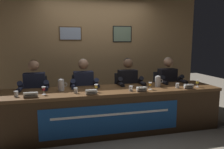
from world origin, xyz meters
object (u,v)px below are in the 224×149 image
Objects in this scene: water_cup_center_left at (76,91)px; conference_table at (114,103)px; juice_glass_center_right at (150,84)px; chair_far_right at (164,94)px; nameplate_far_right at (189,86)px; water_cup_center_right at (131,89)px; water_pitcher_left_side at (61,85)px; nameplate_center_right at (142,89)px; juice_glass_far_left at (44,89)px; panelist_far_right at (169,83)px; juice_glass_center_left at (96,87)px; water_cup_far_left at (16,94)px; panelist_center_right at (129,85)px; nameplate_far_left at (31,95)px; panelist_center_left at (84,87)px; chair_far_left at (36,102)px; nameplate_center_left at (91,92)px; juice_glass_far_right at (197,82)px; panelist_far_left at (34,89)px; chair_center_left at (83,99)px; chair_center_right at (126,96)px; water_cup_far_right at (177,86)px; water_pitcher_right_side at (158,81)px.

conference_table is at bearing 4.78° from water_cup_center_left.
chair_far_right reaches higher than juice_glass_center_right.
chair_far_right is 5.35× the size of nameplate_far_right.
water_pitcher_left_side is (-1.11, 0.31, 0.06)m from water_cup_center_right.
nameplate_center_right is 1.33m from water_pitcher_left_side.
water_cup_center_right is at bearing -24.22° from conference_table.
panelist_far_right is at bearing 12.49° from juice_glass_far_left.
juice_glass_center_left is 0.73× the size of nameplate_far_right.
panelist_center_right reaches higher than water_cup_far_left.
panelist_center_right reaches higher than nameplate_far_left.
panelist_center_left is 0.94m from water_cup_center_right.
chair_far_left is at bearing 104.72° from juice_glass_far_left.
chair_far_right reaches higher than conference_table.
nameplate_center_right is (1.53, -0.18, -0.05)m from juice_glass_far_left.
nameplate_center_left is at bearing -14.05° from juice_glass_far_left.
chair_far_left reaches higher than water_cup_center_left.
conference_table is 1.56m from juice_glass_far_right.
panelist_far_left is at bearing 158.70° from conference_table.
nameplate_far_left is at bearing 177.72° from nameplate_center_left.
juice_glass_center_right is at bearing 4.92° from water_cup_center_right.
chair_center_left is 1.37m from juice_glass_center_right.
panelist_far_right is at bearing -12.95° from chair_center_right.
juice_glass_center_left and juice_glass_center_right have the same top height.
water_cup_far_left is at bearing -158.10° from chair_center_right.
nameplate_far_left is at bearing -178.07° from water_cup_far_right.
juice_glass_far_right reaches higher than water_cup_far_right.
panelist_center_right is (0.84, 0.71, -0.06)m from nameplate_center_left.
chair_far_left is 1.00× the size of chair_far_right.
water_cup_center_right is 0.09× the size of chair_far_right.
panelist_center_right is at bearing 0.00° from panelist_far_left.
chair_center_right reaches higher than water_cup_center_right.
conference_table is 1.42m from panelist_far_right.
conference_table is at bearing 7.70° from juice_glass_center_left.
water_pitcher_right_side is at bearing 4.20° from water_cup_far_left.
nameplate_center_left and nameplate_far_right have the same top height.
nameplate_center_left is 1.54m from water_cup_far_right.
panelist_center_right reaches higher than water_cup_center_left.
chair_far_right is 0.73× the size of panelist_far_right.
nameplate_center_right is 1.11m from juice_glass_far_right.
water_pitcher_left_side is at bearing 164.48° from water_cup_center_right.
panelist_far_right reaches higher than water_cup_far_right.
panelist_far_right reaches higher than chair_center_left.
nameplate_far_right is at bearing -19.04° from chair_far_left.
water_cup_far_left is 2.11m from chair_center_right.
panelist_center_right reaches higher than juice_glass_center_left.
chair_far_left is 4.32× the size of water_pitcher_right_side.
juice_glass_center_left is at bearing -134.57° from chair_center_right.
panelist_far_right is 0.62m from water_cup_far_right.
nameplate_far_right is at bearing -46.27° from chair_center_right.
juice_glass_far_right is (1.82, -0.06, 0.00)m from juice_glass_center_left.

